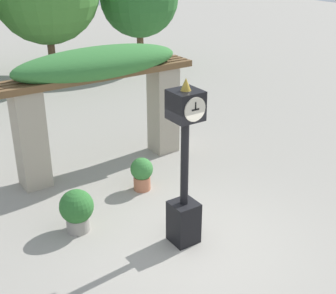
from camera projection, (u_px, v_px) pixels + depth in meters
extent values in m
plane|color=gray|center=(198.00, 242.00, 8.37)|extent=(60.00, 60.00, 0.00)
cube|color=black|center=(184.00, 222.00, 8.27)|extent=(0.46, 0.46, 0.78)
cylinder|color=black|center=(185.00, 164.00, 7.80)|extent=(0.14, 0.14, 1.51)
cylinder|color=gold|center=(185.00, 120.00, 7.48)|extent=(0.22, 0.22, 0.04)
cube|color=black|center=(186.00, 105.00, 7.38)|extent=(0.48, 0.48, 0.48)
cylinder|color=beige|center=(195.00, 110.00, 7.19)|extent=(0.39, 0.02, 0.39)
cylinder|color=beige|center=(177.00, 101.00, 7.57)|extent=(0.39, 0.02, 0.39)
cube|color=black|center=(196.00, 110.00, 7.18)|extent=(0.14, 0.01, 0.02)
cube|color=black|center=(196.00, 106.00, 7.15)|extent=(0.02, 0.01, 0.13)
cone|color=gold|center=(186.00, 84.00, 7.24)|extent=(0.17, 0.17, 0.20)
cube|color=#A89E89|center=(31.00, 139.00, 9.90)|extent=(0.59, 0.59, 2.18)
cube|color=#A89E89|center=(163.00, 110.00, 11.60)|extent=(0.59, 0.59, 2.18)
cube|color=brown|center=(105.00, 77.00, 10.05)|extent=(4.55, 0.14, 0.14)
cube|color=brown|center=(101.00, 75.00, 10.20)|extent=(4.55, 0.14, 0.14)
cube|color=brown|center=(97.00, 73.00, 10.35)|extent=(4.55, 0.14, 0.14)
cube|color=brown|center=(93.00, 71.00, 10.50)|extent=(4.55, 0.14, 0.14)
ellipsoid|color=#387A38|center=(98.00, 63.00, 10.17)|extent=(3.86, 1.19, 0.70)
cylinder|color=#B26B4C|center=(142.00, 183.00, 10.08)|extent=(0.36, 0.36, 0.31)
sphere|color=#387A38|center=(142.00, 169.00, 9.95)|extent=(0.49, 0.49, 0.49)
cylinder|color=gray|center=(78.00, 224.00, 8.67)|extent=(0.43, 0.43, 0.28)
sphere|color=#2D6B2D|center=(77.00, 206.00, 8.51)|extent=(0.63, 0.63, 0.63)
cylinder|color=brown|center=(52.00, 53.00, 18.04)|extent=(0.28, 0.28, 1.86)
cylinder|color=brown|center=(140.00, 46.00, 19.71)|extent=(0.28, 0.28, 1.66)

